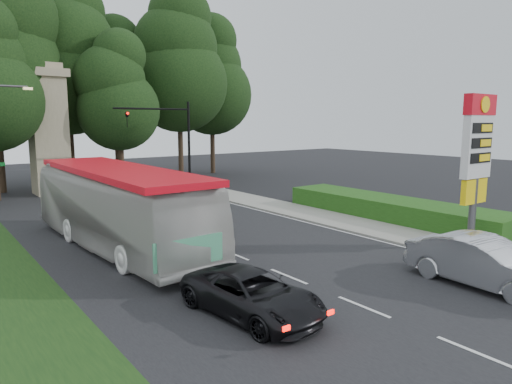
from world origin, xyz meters
TOP-DOWN VIEW (x-y plane):
  - ground at (0.00, 0.00)m, footprint 120.00×120.00m
  - road_surface at (0.00, 12.00)m, footprint 14.00×80.00m
  - sidewalk_right at (8.50, 12.00)m, footprint 3.00×80.00m
  - hedge at (11.50, 8.00)m, footprint 3.00×14.00m
  - gas_station_pylon at (9.20, 1.99)m, footprint 2.10×0.45m
  - traffic_signal_mast at (5.68, 24.00)m, footprint 6.10×0.35m
  - monument at (-2.00, 30.00)m, footprint 3.00×3.00m
  - tree_center_right at (1.00, 35.00)m, footprint 9.24×9.24m
  - tree_east_near at (6.00, 37.00)m, footprint 8.12×8.12m
  - tree_east_mid at (11.00, 33.00)m, footprint 9.52×9.52m
  - tree_far_east at (16.00, 35.00)m, footprint 8.68×8.68m
  - tree_monument_right at (3.50, 29.50)m, footprint 6.72×6.72m
  - transit_bus at (-3.50, 11.55)m, footprint 3.78×13.29m
  - sedan_silver at (4.73, -0.81)m, footprint 2.02×5.33m
  - suv_charcoal at (-3.07, 2.14)m, footprint 2.74×4.98m

SIDE VIEW (x-z plane):
  - ground at x=0.00m, z-range 0.00..0.00m
  - road_surface at x=0.00m, z-range 0.00..0.02m
  - sidewalk_right at x=8.50m, z-range 0.00..0.12m
  - hedge at x=11.50m, z-range 0.00..1.20m
  - suv_charcoal at x=-3.07m, z-range 0.00..1.32m
  - sedan_silver at x=4.73m, z-range 0.00..1.74m
  - transit_bus at x=-3.50m, z-range 0.00..3.66m
  - gas_station_pylon at x=9.20m, z-range 1.02..7.87m
  - traffic_signal_mast at x=5.68m, z-range 1.07..8.27m
  - monument at x=-2.00m, z-range 0.08..10.13m
  - tree_monument_right at x=3.50m, z-range 1.41..14.61m
  - tree_east_near at x=6.00m, z-range 1.71..17.66m
  - tree_far_east at x=16.00m, z-range 1.83..18.88m
  - tree_center_right at x=1.00m, z-range 1.94..20.09m
  - tree_east_mid at x=11.00m, z-range 2.00..20.70m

